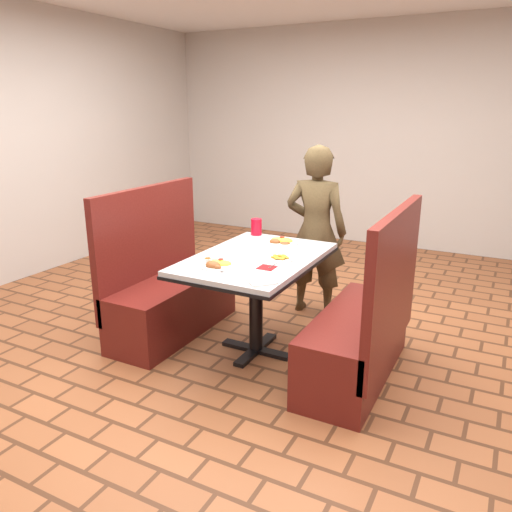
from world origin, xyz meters
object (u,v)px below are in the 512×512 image
(dining_table, at_px, (256,269))
(plantain_plate, at_px, (280,258))
(booth_bench_left, at_px, (168,293))
(red_tumbler, at_px, (256,227))
(booth_bench_right, at_px, (363,333))
(near_dinner_plate, at_px, (217,263))
(diner_person, at_px, (316,231))
(far_dinner_plate, at_px, (281,240))

(dining_table, relative_size, plantain_plate, 6.31)
(booth_bench_left, height_order, red_tumbler, booth_bench_left)
(booth_bench_right, bearing_deg, dining_table, 180.00)
(near_dinner_plate, distance_m, plantain_plate, 0.45)
(diner_person, relative_size, plantain_plate, 7.68)
(near_dinner_plate, bearing_deg, booth_bench_right, 20.53)
(dining_table, xyz_separation_m, diner_person, (0.09, 0.93, 0.08))
(far_dinner_plate, bearing_deg, diner_person, 81.75)
(plantain_plate, bearing_deg, far_dinner_plate, 113.86)
(dining_table, xyz_separation_m, booth_bench_left, (-0.80, 0.00, -0.32))
(booth_bench_left, bearing_deg, dining_table, 0.00)
(red_tumbler, bearing_deg, plantain_plate, -49.47)
(near_dinner_plate, height_order, plantain_plate, near_dinner_plate)
(dining_table, distance_m, plantain_plate, 0.22)
(dining_table, distance_m, booth_bench_left, 0.86)
(booth_bench_left, height_order, far_dinner_plate, booth_bench_left)
(dining_table, xyz_separation_m, plantain_plate, (0.19, -0.01, 0.11))
(red_tumbler, bearing_deg, diner_person, 45.89)
(near_dinner_plate, bearing_deg, dining_table, 71.99)
(diner_person, height_order, near_dinner_plate, diner_person)
(diner_person, bearing_deg, booth_bench_left, 41.39)
(near_dinner_plate, xyz_separation_m, far_dinner_plate, (0.13, 0.73, -0.00))
(dining_table, bearing_deg, far_dinner_plate, 87.84)
(booth_bench_right, xyz_separation_m, far_dinner_plate, (-0.78, 0.39, 0.44))
(diner_person, relative_size, far_dinner_plate, 5.63)
(booth_bench_left, height_order, booth_bench_right, same)
(plantain_plate, bearing_deg, near_dinner_plate, -132.18)
(booth_bench_right, relative_size, far_dinner_plate, 4.58)
(booth_bench_left, relative_size, booth_bench_right, 1.00)
(booth_bench_right, relative_size, diner_person, 0.81)
(dining_table, relative_size, booth_bench_left, 1.01)
(near_dinner_plate, xyz_separation_m, plantain_plate, (0.30, 0.33, -0.01))
(dining_table, height_order, plantain_plate, plantain_plate)
(booth_bench_left, distance_m, diner_person, 1.35)
(dining_table, height_order, red_tumbler, red_tumbler)
(booth_bench_left, relative_size, far_dinner_plate, 4.58)
(booth_bench_right, bearing_deg, far_dinner_plate, 153.43)
(booth_bench_left, distance_m, near_dinner_plate, 0.89)
(booth_bench_right, xyz_separation_m, near_dinner_plate, (-0.91, -0.34, 0.45))
(booth_bench_right, distance_m, near_dinner_plate, 1.07)
(booth_bench_left, xyz_separation_m, far_dinner_plate, (0.81, 0.39, 0.44))
(diner_person, bearing_deg, near_dinner_plate, 75.96)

